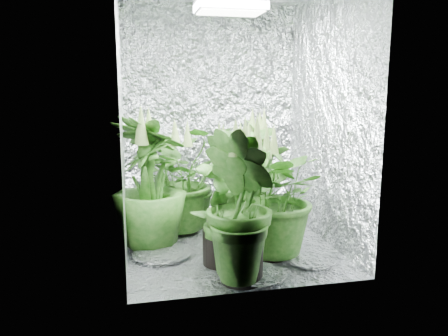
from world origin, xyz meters
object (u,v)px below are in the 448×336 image
object	(u,v)px
plant_c	(240,182)
plant_d	(150,184)
circulation_fan	(279,206)
plant_f	(223,201)
plant_g	(242,207)
plant_e	(271,196)
plant_a	(183,179)
plant_b	(264,182)
grow_lamp	(230,7)

from	to	relation	value
plant_c	plant_d	bearing A→B (deg)	-166.70
plant_c	circulation_fan	size ratio (longest dim) A/B	2.54
plant_c	plant_f	bearing A→B (deg)	-114.96
plant_c	plant_g	distance (m)	0.96
plant_c	plant_e	bearing A→B (deg)	-82.08
plant_c	plant_f	size ratio (longest dim) A/B	0.97
circulation_fan	plant_a	bearing A→B (deg)	-155.63
plant_b	circulation_fan	size ratio (longest dim) A/B	2.78
plant_d	circulation_fan	xyz separation A→B (m)	(1.20, 0.39, -0.35)
plant_e	plant_f	xyz separation A→B (m)	(-0.37, -0.04, -0.01)
plant_a	plant_f	world-z (taller)	plant_f
plant_d	grow_lamp	bearing A→B (deg)	-10.06
plant_c	plant_e	distance (m)	0.58
plant_b	plant_g	distance (m)	0.82
circulation_fan	plant_b	bearing A→B (deg)	-101.49
plant_d	plant_g	world-z (taller)	plant_d
plant_c	circulation_fan	world-z (taller)	plant_c
plant_e	grow_lamp	bearing A→B (deg)	130.00
grow_lamp	plant_g	distance (m)	1.47
plant_d	plant_e	world-z (taller)	plant_d
plant_d	plant_e	size ratio (longest dim) A/B	1.13
plant_c	plant_g	bearing A→B (deg)	-103.74
plant_a	plant_g	world-z (taller)	plant_g
plant_b	plant_a	bearing A→B (deg)	148.21
plant_a	plant_e	world-z (taller)	same
plant_f	plant_b	bearing A→B (deg)	43.56
plant_d	plant_e	distance (m)	0.94
grow_lamp	plant_c	xyz separation A→B (m)	(0.16, 0.29, -1.37)
plant_b	plant_d	distance (m)	0.92
plant_b	plant_c	bearing A→B (deg)	126.14
plant_e	plant_g	bearing A→B (deg)	-131.02
plant_d	plant_g	xyz separation A→B (m)	(0.54, -0.75, -0.01)
plant_a	plant_g	bearing A→B (deg)	-77.73
plant_a	plant_c	xyz separation A→B (m)	(0.47, -0.18, -0.01)
grow_lamp	plant_c	distance (m)	1.41
plant_a	plant_b	bearing A→B (deg)	-31.79
plant_g	circulation_fan	size ratio (longest dim) A/B	2.77
grow_lamp	plant_g	world-z (taller)	grow_lamp
plant_c	plant_f	distance (m)	0.68
plant_a	circulation_fan	size ratio (longest dim) A/B	2.67
circulation_fan	plant_c	bearing A→B (deg)	-131.46
grow_lamp	plant_d	distance (m)	1.45
plant_f	plant_d	bearing A→B (deg)	138.57
plant_e	circulation_fan	world-z (taller)	plant_e
grow_lamp	plant_a	size ratio (longest dim) A/B	0.48
plant_d	plant_c	bearing A→B (deg)	13.30
plant_c	plant_d	size ratio (longest dim) A/B	0.88
grow_lamp	plant_f	distance (m)	1.41
circulation_fan	grow_lamp	bearing A→B (deg)	-116.83
grow_lamp	plant_e	world-z (taller)	grow_lamp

